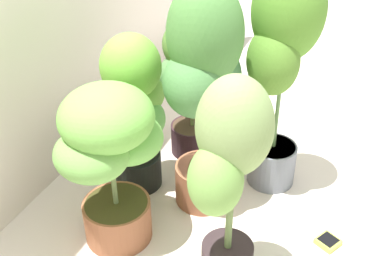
% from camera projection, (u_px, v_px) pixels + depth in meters
% --- Properties ---
extents(ground_plane, '(8.00, 8.00, 0.00)m').
position_uv_depth(ground_plane, '(237.00, 212.00, 2.03)').
color(ground_plane, silver).
rests_on(ground_plane, ground).
extents(potted_plant_back_center, '(0.36, 0.31, 0.72)m').
position_uv_depth(potted_plant_back_center, '(134.00, 102.00, 1.96)').
color(potted_plant_back_center, black).
rests_on(potted_plant_back_center, ground).
extents(potted_plant_front_right, '(0.37, 0.33, 1.01)m').
position_uv_depth(potted_plant_front_right, '(282.00, 52.00, 1.86)').
color(potted_plant_front_right, slate).
rests_on(potted_plant_front_right, ground).
extents(potted_plant_center, '(0.44, 0.38, 0.97)m').
position_uv_depth(potted_plant_center, '(204.00, 79.00, 1.79)').
color(potted_plant_center, '#96583B').
rests_on(potted_plant_center, ground).
extents(potted_plant_back_right, '(0.38, 0.35, 0.69)m').
position_uv_depth(potted_plant_back_right, '(192.00, 73.00, 2.18)').
color(potted_plant_back_right, '#321C23').
rests_on(potted_plant_back_right, ground).
extents(potted_plant_back_left, '(0.47, 0.41, 0.67)m').
position_uv_depth(potted_plant_back_left, '(111.00, 151.00, 1.70)').
color(potted_plant_back_left, brown).
rests_on(potted_plant_back_left, ground).
extents(potted_plant_front_left, '(0.32, 0.26, 0.81)m').
position_uv_depth(potted_plant_front_left, '(228.00, 168.00, 1.46)').
color(potted_plant_front_left, '#2F2225').
rests_on(potted_plant_front_left, ground).
extents(hygrometer_box, '(0.11, 0.11, 0.03)m').
position_uv_depth(hygrometer_box, '(328.00, 242.00, 1.87)').
color(hygrometer_box, '#C4CD4E').
rests_on(hygrometer_box, ground).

